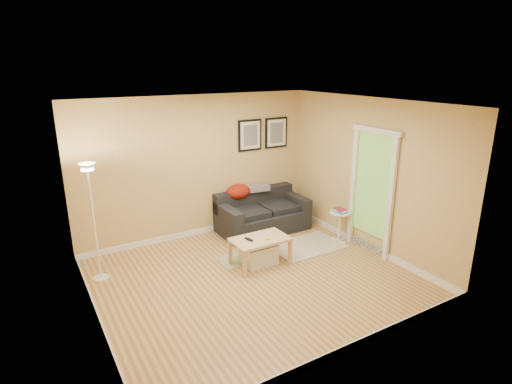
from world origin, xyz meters
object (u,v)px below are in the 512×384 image
Objects in this scene: storage_bin at (259,254)px; side_table at (339,227)px; sofa at (263,212)px; floor_lamp at (95,226)px; book_stack at (340,210)px; coffee_table at (260,251)px.

side_table reaches higher than storage_bin.
sofa reaches higher than storage_bin.
floor_lamp is (-3.11, -0.38, 0.48)m from sofa.
book_stack reaches higher than side_table.
book_stack reaches higher than storage_bin.
book_stack is 0.13× the size of floor_lamp.
side_table is 2.46× the size of book_stack.
storage_bin is 0.96× the size of side_table.
sofa is 3.11× the size of storage_bin.
floor_lamp is (-2.31, 0.79, 0.68)m from storage_bin.
floor_lamp is (-2.32, 0.82, 0.63)m from coffee_table.
book_stack is at bearing -139.67° from side_table.
book_stack is at bearing -52.13° from sofa.
sofa reaches higher than book_stack.
coffee_table is at bearing 168.68° from book_stack.
sofa is 1.49m from book_stack.
coffee_table is at bearing -19.36° from floor_lamp.
sofa is 0.94× the size of floor_lamp.
side_table reaches higher than coffee_table.
floor_lamp is at bearing 169.09° from side_table.
sofa is at bearing 38.39° from coffee_table.
book_stack is (0.91, -1.16, 0.23)m from sofa.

